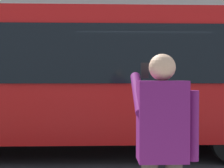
% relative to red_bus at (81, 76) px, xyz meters
% --- Properties ---
extents(ground_plane, '(60.00, 60.00, 0.00)m').
position_rel_red_bus_xyz_m(ground_plane, '(-1.25, 0.04, -1.68)').
color(ground_plane, '#232326').
extents(red_bus, '(9.05, 2.54, 3.08)m').
position_rel_red_bus_xyz_m(red_bus, '(0.00, 0.00, 0.00)').
color(red_bus, red).
rests_on(red_bus, ground_plane).
extents(pedestrian_photographer, '(0.53, 0.52, 1.70)m').
position_rel_red_bus_xyz_m(pedestrian_photographer, '(-0.95, 4.42, -0.54)').
color(pedestrian_photographer, '#4C4238').
rests_on(pedestrian_photographer, sidewalk_curb).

